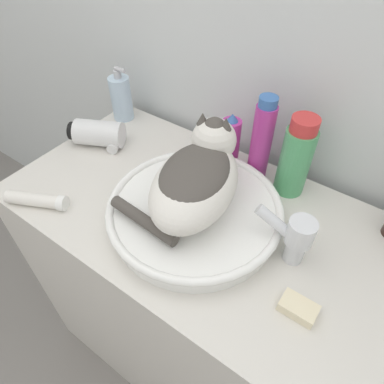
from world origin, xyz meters
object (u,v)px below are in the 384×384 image
object	(u,v)px
faucet	(295,237)
mouthwash_bottle	(296,158)
spray_bottle_trigger	(230,142)
soap_bar	(298,308)
cream_tube	(37,200)
hair_dryer	(99,134)
shampoo_bottle_tall	(262,140)
cat	(197,176)
soap_pump_bottle	(121,98)

from	to	relation	value
faucet	mouthwash_bottle	world-z (taller)	mouthwash_bottle
spray_bottle_trigger	soap_bar	distance (m)	0.47
cream_tube	hair_dryer	bearing A→B (deg)	102.08
hair_dryer	soap_bar	size ratio (longest dim) A/B	2.45
faucet	shampoo_bottle_tall	size ratio (longest dim) A/B	0.55
cat	spray_bottle_trigger	size ratio (longest dim) A/B	1.99
cat	mouthwash_bottle	distance (m)	0.27
faucet	shampoo_bottle_tall	bearing A→B (deg)	-55.11
cat	faucet	distance (m)	0.25
soap_pump_bottle	spray_bottle_trigger	xyz separation A→B (m)	(0.42, -0.00, 0.00)
faucet	soap_pump_bottle	size ratio (longest dim) A/B	0.73
soap_pump_bottle	hair_dryer	size ratio (longest dim) A/B	1.02
spray_bottle_trigger	shampoo_bottle_tall	distance (m)	0.10
cat	faucet	size ratio (longest dim) A/B	2.47
cat	soap_bar	distance (m)	0.34
cream_tube	soap_bar	size ratio (longest dim) A/B	2.20
mouthwash_bottle	spray_bottle_trigger	world-z (taller)	mouthwash_bottle
cat	spray_bottle_trigger	distance (m)	0.23
soap_pump_bottle	hair_dryer	bearing A→B (deg)	-72.90
soap_pump_bottle	spray_bottle_trigger	size ratio (longest dim) A/B	1.10
cream_tube	hair_dryer	distance (m)	0.28
cream_tube	hair_dryer	world-z (taller)	hair_dryer
shampoo_bottle_tall	soap_bar	xyz separation A→B (m)	(0.26, -0.31, -0.11)
hair_dryer	soap_bar	bearing A→B (deg)	140.89
hair_dryer	spray_bottle_trigger	bearing A→B (deg)	175.87
soap_pump_bottle	spray_bottle_trigger	distance (m)	0.42
mouthwash_bottle	spray_bottle_trigger	size ratio (longest dim) A/B	1.34
faucet	cream_tube	bearing A→B (deg)	12.60
mouthwash_bottle	cream_tube	xyz separation A→B (m)	(-0.50, -0.43, -0.09)
cat	cream_tube	size ratio (longest dim) A/B	2.06
mouthwash_bottle	soap_bar	distance (m)	0.36
mouthwash_bottle	cream_tube	bearing A→B (deg)	-139.26
faucet	soap_pump_bottle	bearing A→B (deg)	-24.51
faucet	soap_pump_bottle	xyz separation A→B (m)	(-0.70, 0.20, 0.00)
hair_dryer	mouthwash_bottle	bearing A→B (deg)	168.82
soap_pump_bottle	spray_bottle_trigger	bearing A→B (deg)	-0.00
shampoo_bottle_tall	hair_dryer	xyz separation A→B (m)	(-0.46, -0.15, -0.08)
faucet	spray_bottle_trigger	size ratio (longest dim) A/B	0.81
cat	hair_dryer	world-z (taller)	cat
hair_dryer	shampoo_bottle_tall	bearing A→B (deg)	171.83
spray_bottle_trigger	cream_tube	distance (m)	0.53
cream_tube	soap_pump_bottle	bearing A→B (deg)	103.88
hair_dryer	soap_bar	distance (m)	0.74
faucet	cat	bearing A→B (deg)	-3.80
cream_tube	soap_bar	xyz separation A→B (m)	(0.66, 0.11, -0.01)
shampoo_bottle_tall	mouthwash_bottle	bearing A→B (deg)	0.00
cat	spray_bottle_trigger	world-z (taller)	cat
cat	spray_bottle_trigger	xyz separation A→B (m)	(-0.04, 0.22, -0.06)
mouthwash_bottle	hair_dryer	world-z (taller)	mouthwash_bottle
spray_bottle_trigger	hair_dryer	size ratio (longest dim) A/B	0.93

